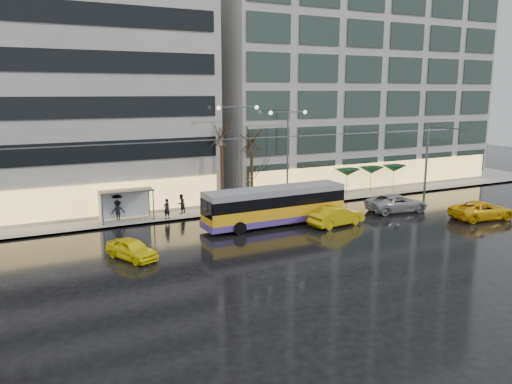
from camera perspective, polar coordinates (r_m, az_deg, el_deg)
ground at (r=34.73m, az=2.34°, el=-5.96°), size 140.00×140.00×0.00m
sidewalk at (r=47.78m, az=-3.57°, el=-1.05°), size 80.00×10.00×0.15m
kerb at (r=43.37m, az=-1.04°, el=-2.32°), size 80.00×0.10×0.15m
building_left at (r=48.11m, az=-26.87°, el=11.14°), size 34.00×14.00×22.00m
building_right at (r=59.46m, az=10.03°, el=13.44°), size 32.00×14.00×25.00m
trolleybus at (r=39.28m, az=2.19°, el=-1.69°), size 11.77×4.65×5.43m
catenary at (r=41.16m, az=-1.67°, el=2.86°), size 42.24×5.12×7.00m
bus_shelter at (r=41.35m, az=-15.18°, el=-0.72°), size 4.20×1.60×2.51m
street_lamp_near at (r=43.94m, az=-2.05°, el=5.69°), size 3.96×0.36×9.03m
street_lamp_far at (r=46.23m, az=3.65°, el=5.61°), size 3.96×0.36×8.53m
tree_a at (r=43.44m, az=-3.98°, el=7.05°), size 3.20×3.20×8.40m
tree_b at (r=44.90m, az=-0.50°, el=6.34°), size 3.20×3.20×7.70m
parasol_a at (r=50.63m, az=10.38°, el=2.22°), size 2.50×2.50×2.65m
parasol_b at (r=52.46m, az=13.02°, el=2.43°), size 2.50×2.50×2.65m
parasol_c at (r=54.39m, az=15.48°, el=2.62°), size 2.50×2.50×2.65m
taxi_a at (r=32.49m, az=-14.00°, el=-6.33°), size 3.04×4.15×1.31m
taxi_b at (r=39.71m, az=9.18°, el=-2.72°), size 4.90×2.31×1.55m
taxi_c at (r=45.25m, az=24.44°, el=-1.90°), size 5.69×3.22×1.50m
sedan_silver at (r=45.52m, az=15.81°, el=-1.21°), size 5.77×3.22×1.52m
pedestrian_a at (r=41.18m, az=-10.20°, el=-1.07°), size 1.26×1.27×2.19m
pedestrian_b at (r=42.99m, az=-8.56°, el=-1.33°), size 1.03×0.98×1.67m
pedestrian_c at (r=41.73m, az=-15.53°, el=-1.62°), size 1.04×0.82×2.11m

